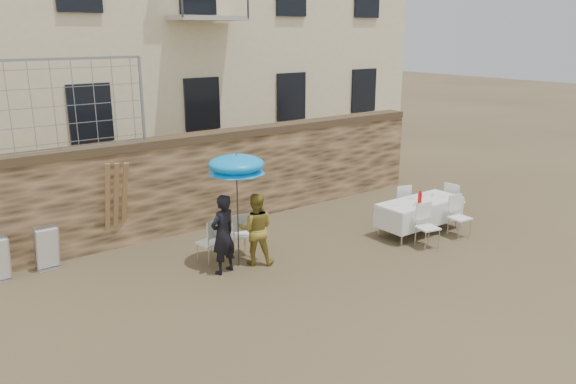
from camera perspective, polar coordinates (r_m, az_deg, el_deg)
ground at (r=9.97m, az=5.81°, el=-10.98°), size 80.00×80.00×0.00m
stone_wall at (r=13.44m, az=-8.52°, el=1.14°), size 13.00×0.50×2.20m
chain_link_fence at (r=11.99m, az=-21.76°, el=8.13°), size 3.20×0.06×1.80m
man_suit at (r=10.80m, az=-6.62°, el=-4.29°), size 0.65×0.51×1.57m
woman_dress at (r=11.18m, az=-3.29°, el=-3.76°), size 0.90×0.86×1.47m
umbrella at (r=10.72m, az=-5.25°, el=2.49°), size 1.13×1.13×2.13m
couple_chair_left at (r=11.35m, az=-7.98°, el=-4.94°), size 0.57×0.57×0.96m
couple_chair_right at (r=11.68m, az=-4.96°, el=-4.24°), size 0.57×0.57×0.96m
banquet_table at (r=13.23m, az=13.27°, el=-1.02°), size 2.10×0.85×0.78m
soda_bottle at (r=12.94m, az=13.25°, el=-0.60°), size 0.09×0.09×0.26m
table_chair_front_left at (r=12.42m, az=14.02°, el=-3.43°), size 0.57×0.57×0.96m
table_chair_front_right at (r=13.25m, az=17.07°, el=-2.43°), size 0.51×0.51×0.96m
table_chair_back at (r=13.95m, az=11.25°, el=-1.10°), size 0.59×0.59×0.96m
table_chair_side at (r=14.42m, az=16.53°, el=-0.89°), size 0.56×0.56×0.96m
chair_stack_right at (r=12.00m, az=-23.40°, el=-5.09°), size 0.46×0.32×0.92m
wood_planks at (r=12.30m, az=-16.55°, el=-1.25°), size 0.70×0.20×2.00m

